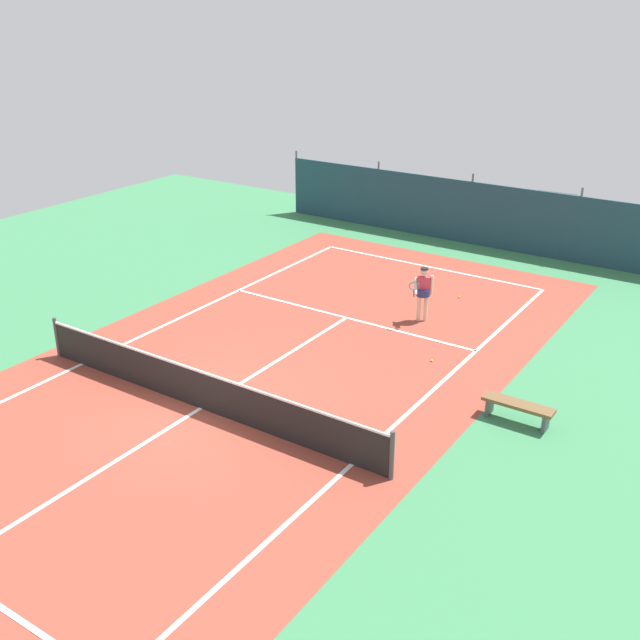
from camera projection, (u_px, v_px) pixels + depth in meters
ground_plane at (201, 408)px, 17.47m from camera, size 36.00×36.00×0.00m
court_surface at (201, 408)px, 17.47m from camera, size 11.02×26.60×0.01m
tennis_net at (200, 389)px, 17.27m from camera, size 10.12×0.10×1.10m
back_fence at (473, 223)px, 29.25m from camera, size 16.30×0.98×2.70m
tennis_player at (423, 290)px, 21.80m from camera, size 0.56×0.83×1.64m
tennis_ball_near_player at (432, 361)px, 19.68m from camera, size 0.07×0.07×0.07m
tennis_ball_midcourt at (459, 297)px, 23.84m from camera, size 0.07×0.07×0.07m
parked_car at (549, 219)px, 29.26m from camera, size 2.25×4.32×1.68m
courtside_bench at (518, 407)px, 16.77m from camera, size 1.60×0.40×0.49m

